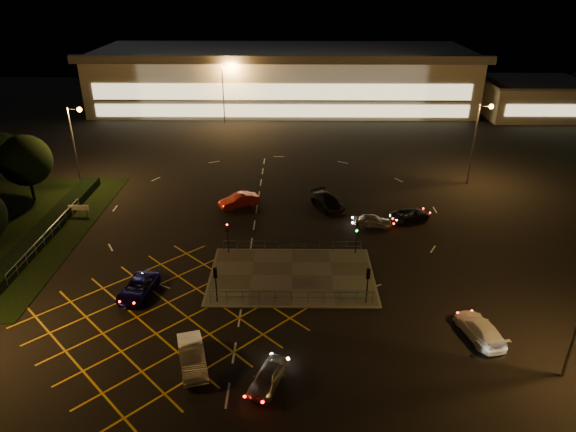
{
  "coord_description": "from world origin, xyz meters",
  "views": [
    {
      "loc": [
        2.09,
        -40.24,
        24.27
      ],
      "look_at": [
        1.59,
        6.07,
        2.0
      ],
      "focal_mm": 32.0,
      "sensor_mm": 36.0,
      "label": 1
    }
  ],
  "objects_px": {
    "signal_ne": "(357,232)",
    "car_near_silver": "(267,377)",
    "car_left_blue": "(138,288)",
    "signal_se": "(368,279)",
    "signal_nw": "(227,231)",
    "signal_sw": "(216,278)",
    "car_approach_white": "(480,329)",
    "car_queue_white": "(192,356)",
    "car_far_dkgrey": "(328,202)",
    "car_right_silver": "(373,221)",
    "car_east_grey": "(410,215)",
    "car_circ_red": "(239,200)"
  },
  "relations": [
    {
      "from": "signal_ne",
      "to": "car_near_silver",
      "type": "relative_size",
      "value": 0.82
    },
    {
      "from": "signal_ne",
      "to": "car_left_blue",
      "type": "xyz_separation_m",
      "value": [
        -18.64,
        -6.95,
        -1.69
      ]
    },
    {
      "from": "signal_se",
      "to": "signal_nw",
      "type": "height_order",
      "value": "same"
    },
    {
      "from": "signal_sw",
      "to": "signal_ne",
      "type": "bearing_deg",
      "value": -146.35
    },
    {
      "from": "car_near_silver",
      "to": "signal_sw",
      "type": "bearing_deg",
      "value": 137.4
    },
    {
      "from": "car_near_silver",
      "to": "car_approach_white",
      "type": "distance_m",
      "value": 16.04
    },
    {
      "from": "signal_ne",
      "to": "car_queue_white",
      "type": "relative_size",
      "value": 0.68
    },
    {
      "from": "signal_se",
      "to": "car_far_dkgrey",
      "type": "bearing_deg",
      "value": -83.71
    },
    {
      "from": "car_right_silver",
      "to": "car_approach_white",
      "type": "xyz_separation_m",
      "value": [
        5.3,
        -17.88,
        0.06
      ]
    },
    {
      "from": "car_near_silver",
      "to": "car_approach_white",
      "type": "xyz_separation_m",
      "value": [
        15.24,
        5.01,
        0.06
      ]
    },
    {
      "from": "car_right_silver",
      "to": "car_east_grey",
      "type": "height_order",
      "value": "car_right_silver"
    },
    {
      "from": "car_near_silver",
      "to": "car_circ_red",
      "type": "height_order",
      "value": "car_circ_red"
    },
    {
      "from": "car_near_silver",
      "to": "car_queue_white",
      "type": "xyz_separation_m",
      "value": [
        -5.16,
        1.77,
        0.11
      ]
    },
    {
      "from": "car_queue_white",
      "to": "car_approach_white",
      "type": "xyz_separation_m",
      "value": [
        20.41,
        3.24,
        -0.06
      ]
    },
    {
      "from": "car_queue_white",
      "to": "signal_sw",
      "type": "bearing_deg",
      "value": 68.0
    },
    {
      "from": "car_circ_red",
      "to": "car_near_silver",
      "type": "bearing_deg",
      "value": -19.34
    },
    {
      "from": "signal_se",
      "to": "car_approach_white",
      "type": "distance_m",
      "value": 8.88
    },
    {
      "from": "car_left_blue",
      "to": "car_right_silver",
      "type": "distance_m",
      "value": 24.65
    },
    {
      "from": "car_near_silver",
      "to": "car_left_blue",
      "type": "xyz_separation_m",
      "value": [
        -11.13,
        10.09,
        0.02
      ]
    },
    {
      "from": "signal_sw",
      "to": "car_approach_white",
      "type": "xyz_separation_m",
      "value": [
        19.73,
        -4.05,
        -1.66
      ]
    },
    {
      "from": "signal_nw",
      "to": "car_near_silver",
      "type": "relative_size",
      "value": 0.82
    },
    {
      "from": "signal_se",
      "to": "car_queue_white",
      "type": "height_order",
      "value": "signal_se"
    },
    {
      "from": "signal_ne",
      "to": "car_near_silver",
      "type": "bearing_deg",
      "value": -113.79
    },
    {
      "from": "car_circ_red",
      "to": "car_approach_white",
      "type": "height_order",
      "value": "car_circ_red"
    },
    {
      "from": "signal_sw",
      "to": "car_right_silver",
      "type": "xyz_separation_m",
      "value": [
        14.43,
        13.83,
        -1.72
      ]
    },
    {
      "from": "car_queue_white",
      "to": "car_far_dkgrey",
      "type": "distance_m",
      "value": 27.78
    },
    {
      "from": "car_left_blue",
      "to": "car_circ_red",
      "type": "relative_size",
      "value": 1.07
    },
    {
      "from": "car_left_blue",
      "to": "car_far_dkgrey",
      "type": "relative_size",
      "value": 0.91
    },
    {
      "from": "signal_nw",
      "to": "car_far_dkgrey",
      "type": "distance_m",
      "value": 14.49
    },
    {
      "from": "signal_nw",
      "to": "car_circ_red",
      "type": "distance_m",
      "value": 10.85
    },
    {
      "from": "signal_nw",
      "to": "car_left_blue",
      "type": "distance_m",
      "value": 9.76
    },
    {
      "from": "signal_se",
      "to": "car_right_silver",
      "type": "xyz_separation_m",
      "value": [
        2.43,
        13.83,
        -1.72
      ]
    },
    {
      "from": "signal_nw",
      "to": "car_right_silver",
      "type": "bearing_deg",
      "value": 22.04
    },
    {
      "from": "car_queue_white",
      "to": "car_east_grey",
      "type": "height_order",
      "value": "car_queue_white"
    },
    {
      "from": "car_left_blue",
      "to": "car_right_silver",
      "type": "relative_size",
      "value": 1.27
    },
    {
      "from": "signal_se",
      "to": "car_far_dkgrey",
      "type": "distance_m",
      "value": 18.55
    },
    {
      "from": "car_approach_white",
      "to": "car_left_blue",
      "type": "bearing_deg",
      "value": -23.87
    },
    {
      "from": "signal_sw",
      "to": "car_east_grey",
      "type": "xyz_separation_m",
      "value": [
        18.67,
        15.45,
        -1.75
      ]
    },
    {
      "from": "signal_nw",
      "to": "car_approach_white",
      "type": "bearing_deg",
      "value": -31.38
    },
    {
      "from": "signal_sw",
      "to": "signal_nw",
      "type": "height_order",
      "value": "same"
    },
    {
      "from": "car_left_blue",
      "to": "car_east_grey",
      "type": "relative_size",
      "value": 1.09
    },
    {
      "from": "car_east_grey",
      "to": "car_approach_white",
      "type": "height_order",
      "value": "car_approach_white"
    },
    {
      "from": "car_right_silver",
      "to": "signal_ne",
      "type": "bearing_deg",
      "value": 161.92
    },
    {
      "from": "car_circ_red",
      "to": "car_queue_white",
      "type": "bearing_deg",
      "value": -30.0
    },
    {
      "from": "car_far_dkgrey",
      "to": "car_right_silver",
      "type": "bearing_deg",
      "value": -71.29
    },
    {
      "from": "signal_ne",
      "to": "car_far_dkgrey",
      "type": "distance_m",
      "value": 10.7
    },
    {
      "from": "car_queue_white",
      "to": "car_far_dkgrey",
      "type": "relative_size",
      "value": 0.87
    },
    {
      "from": "signal_ne",
      "to": "car_east_grey",
      "type": "distance_m",
      "value": 10.16
    },
    {
      "from": "signal_nw",
      "to": "car_queue_white",
      "type": "bearing_deg",
      "value": -92.53
    },
    {
      "from": "signal_sw",
      "to": "car_east_grey",
      "type": "distance_m",
      "value": 24.3
    }
  ]
}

